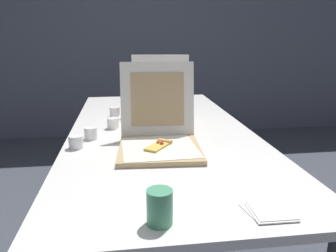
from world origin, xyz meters
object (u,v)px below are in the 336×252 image
(table, at_px, (161,138))
(pizza_box_front, at_px, (159,137))
(cup_white_near_left, at_px, (76,142))
(cup_white_near_center, at_px, (91,133))
(pizza_box_middle, at_px, (160,110))
(cup_white_far, at_px, (115,112))
(cup_white_mid, at_px, (113,123))
(napkin_pile, at_px, (269,211))
(cup_printed_front, at_px, (160,207))

(table, xyz_separation_m, pizza_box_front, (-0.04, -0.31, 0.10))
(table, height_order, cup_white_near_left, cup_white_near_left)
(cup_white_near_center, xyz_separation_m, cup_white_near_left, (-0.05, -0.13, 0.00))
(cup_white_near_center, bearing_deg, cup_white_near_left, -112.56)
(pizza_box_middle, distance_m, cup_white_near_left, 0.65)
(cup_white_far, distance_m, cup_white_mid, 0.27)
(pizza_box_middle, distance_m, cup_white_mid, 0.33)
(cup_white_far, xyz_separation_m, napkin_pile, (0.46, -1.22, -0.02))
(cup_white_mid, bearing_deg, cup_white_near_left, -116.99)
(pizza_box_front, relative_size, cup_white_far, 6.96)
(table, distance_m, cup_white_far, 0.42)
(cup_white_mid, distance_m, cup_printed_front, 0.98)
(pizza_box_middle, bearing_deg, table, -87.27)
(table, relative_size, cup_white_near_left, 31.92)
(pizza_box_front, xyz_separation_m, cup_white_mid, (-0.21, 0.36, -0.02))
(pizza_box_front, height_order, cup_white_mid, pizza_box_front)
(cup_white_far, bearing_deg, cup_white_mid, -91.18)
(pizza_box_front, xyz_separation_m, cup_white_near_center, (-0.32, 0.19, -0.02))
(table, xyz_separation_m, pizza_box_middle, (0.02, 0.23, 0.10))
(cup_white_near_left, xyz_separation_m, cup_printed_front, (0.30, -0.66, 0.02))
(cup_white_near_center, xyz_separation_m, cup_printed_front, (0.25, -0.79, 0.02))
(cup_white_mid, distance_m, napkin_pile, 1.06)
(pizza_box_middle, xyz_separation_m, cup_white_far, (-0.27, 0.10, -0.03))
(table, relative_size, cup_white_near_center, 31.92)
(pizza_box_front, distance_m, pizza_box_middle, 0.54)
(pizza_box_middle, relative_size, cup_white_far, 6.35)
(table, distance_m, pizza_box_middle, 0.25)
(cup_white_far, relative_size, napkin_pile, 0.46)
(cup_white_mid, bearing_deg, cup_white_near_center, -120.04)
(cup_white_near_left, distance_m, cup_printed_front, 0.73)
(pizza_box_front, bearing_deg, pizza_box_middle, 86.85)
(pizza_box_middle, distance_m, cup_white_far, 0.29)
(table, height_order, cup_printed_front, cup_printed_front)
(table, relative_size, pizza_box_middle, 5.02)
(cup_white_near_center, relative_size, cup_printed_front, 0.64)
(cup_white_near_center, bearing_deg, napkin_pile, -53.70)
(cup_white_near_left, distance_m, napkin_pile, 0.90)
(pizza_box_front, height_order, cup_printed_front, pizza_box_front)
(cup_white_mid, bearing_deg, pizza_box_front, -59.49)
(pizza_box_middle, xyz_separation_m, cup_printed_front, (-0.13, -1.14, -0.01))
(pizza_box_middle, bearing_deg, cup_white_near_left, -123.69)
(cup_printed_front, bearing_deg, cup_white_near_left, 114.72)
(cup_white_far, height_order, napkin_pile, cup_white_far)
(cup_white_far, bearing_deg, cup_printed_front, -83.43)
(pizza_box_front, relative_size, pizza_box_middle, 1.10)
(cup_white_near_left, xyz_separation_m, napkin_pile, (0.62, -0.65, -0.02))
(cup_white_mid, xyz_separation_m, cup_printed_front, (0.15, -0.97, 0.02))
(table, distance_m, cup_white_near_left, 0.49)
(table, distance_m, cup_white_near_center, 0.38)
(cup_printed_front, height_order, napkin_pile, cup_printed_front)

